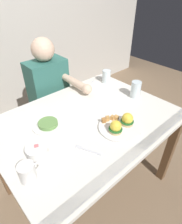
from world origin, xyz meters
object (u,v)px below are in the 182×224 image
object	(u,v)px
fork	(86,150)
side_plate	(48,125)
water_glass_near	(136,91)
fruit_bowl	(37,151)
dining_table	(87,131)
water_glass_far	(106,77)
diner_person	(51,93)
coffee_mug	(27,172)
eggs_benedict_plate	(120,125)

from	to	relation	value
fork	side_plate	xyz separation A→B (m)	(-0.05, 0.31, 0.01)
water_glass_near	side_plate	size ratio (longest dim) A/B	0.66
fruit_bowl	dining_table	bearing A→B (deg)	7.93
fork	water_glass_far	xyz separation A→B (m)	(0.67, 0.50, 0.05)
fruit_bowl	diner_person	distance (m)	0.83
dining_table	diner_person	xyz separation A→B (m)	(0.08, 0.60, 0.02)
coffee_mug	side_plate	xyz separation A→B (m)	(0.27, 0.27, -0.04)
eggs_benedict_plate	diner_person	xyz separation A→B (m)	(-0.00, 0.82, -0.12)
water_glass_near	water_glass_far	xyz separation A→B (m)	(0.01, 0.33, -0.01)
water_glass_far	diner_person	xyz separation A→B (m)	(-0.40, 0.31, -0.14)
fork	diner_person	size ratio (longest dim) A/B	0.13
eggs_benedict_plate	water_glass_near	bearing A→B (deg)	24.65
fruit_bowl	coffee_mug	distance (m)	0.15
dining_table	fork	bearing A→B (deg)	-132.44
side_plate	diner_person	distance (m)	0.60
coffee_mug	water_glass_near	distance (m)	0.99
coffee_mug	fork	distance (m)	0.33
dining_table	coffee_mug	bearing A→B (deg)	-162.15
eggs_benedict_plate	diner_person	world-z (taller)	diner_person
fruit_bowl	water_glass_near	size ratio (longest dim) A/B	0.90
coffee_mug	water_glass_far	bearing A→B (deg)	24.60
coffee_mug	water_glass_far	world-z (taller)	water_glass_far
dining_table	side_plate	distance (m)	0.29
coffee_mug	dining_table	bearing A→B (deg)	17.85
water_glass_far	side_plate	xyz separation A→B (m)	(-0.72, -0.18, -0.04)
fruit_bowl	side_plate	world-z (taller)	fruit_bowl
coffee_mug	eggs_benedict_plate	bearing A→B (deg)	-4.91
dining_table	water_glass_near	size ratio (longest dim) A/B	9.05
dining_table	coffee_mug	world-z (taller)	coffee_mug
coffee_mug	diner_person	world-z (taller)	diner_person
fruit_bowl	water_glass_near	world-z (taller)	water_glass_near
dining_table	water_glass_far	xyz separation A→B (m)	(0.48, 0.29, 0.16)
dining_table	water_glass_near	xyz separation A→B (m)	(0.47, -0.04, 0.16)
eggs_benedict_plate	water_glass_far	size ratio (longest dim) A/B	2.36
coffee_mug	diner_person	bearing A→B (deg)	52.21
water_glass_near	dining_table	bearing A→B (deg)	175.14
fruit_bowl	diner_person	world-z (taller)	diner_person
eggs_benedict_plate	fruit_bowl	size ratio (longest dim) A/B	2.25
eggs_benedict_plate	water_glass_far	bearing A→B (deg)	51.94
dining_table	side_plate	world-z (taller)	side_plate
water_glass_near	diner_person	bearing A→B (deg)	121.03
fork	water_glass_near	size ratio (longest dim) A/B	1.13
fork	side_plate	world-z (taller)	side_plate
eggs_benedict_plate	side_plate	xyz separation A→B (m)	(-0.32, 0.32, -0.01)
fruit_bowl	diner_person	size ratio (longest dim) A/B	0.11
fork	diner_person	bearing A→B (deg)	71.26
coffee_mug	water_glass_far	size ratio (longest dim) A/B	0.97
water_glass_far	side_plate	world-z (taller)	water_glass_far
side_plate	diner_person	xyz separation A→B (m)	(0.32, 0.49, -0.10)
eggs_benedict_plate	side_plate	bearing A→B (deg)	135.22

